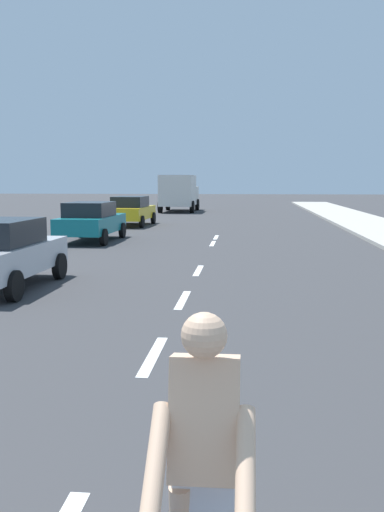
% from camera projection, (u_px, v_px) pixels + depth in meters
% --- Properties ---
extents(ground_plane, '(160.00, 160.00, 0.00)m').
position_uv_depth(ground_plane, '(208.00, 253.00, 19.07)').
color(ground_plane, '#38383A').
extents(lane_stripe_2, '(0.16, 1.80, 0.01)m').
position_uv_depth(lane_stripe_2, '(153.00, 355.00, 7.88)').
color(lane_stripe_2, white).
rests_on(lane_stripe_2, ground).
extents(lane_stripe_3, '(0.16, 1.80, 0.01)m').
position_uv_depth(lane_stripe_3, '(183.00, 300.00, 11.55)').
color(lane_stripe_3, white).
rests_on(lane_stripe_3, ground).
extents(lane_stripe_4, '(0.16, 1.80, 0.01)m').
position_uv_depth(lane_stripe_4, '(198.00, 270.00, 15.29)').
color(lane_stripe_4, white).
rests_on(lane_stripe_4, ground).
extents(lane_stripe_5, '(0.16, 1.80, 0.01)m').
position_uv_depth(lane_stripe_5, '(213.00, 243.00, 21.79)').
color(lane_stripe_5, white).
rests_on(lane_stripe_5, ground).
extents(lane_stripe_6, '(0.16, 1.80, 0.01)m').
position_uv_depth(lane_stripe_6, '(216.00, 237.00, 24.14)').
color(lane_stripe_6, white).
rests_on(lane_stripe_6, ground).
extents(parked_car_silver, '(1.88, 3.94, 1.57)m').
position_uv_depth(parked_car_silver, '(2.00, 252.00, 12.64)').
color(parked_car_silver, '#B7BABF').
rests_on(parked_car_silver, ground).
extents(parked_car_teal, '(2.05, 4.31, 1.57)m').
position_uv_depth(parked_car_teal, '(91.00, 220.00, 22.46)').
color(parked_car_teal, '#14727A').
rests_on(parked_car_teal, ground).
extents(parked_car_yellow, '(2.11, 4.35, 1.57)m').
position_uv_depth(parked_car_yellow, '(131.00, 210.00, 30.21)').
color(parked_car_yellow, gold).
rests_on(parked_car_yellow, ground).
extents(delivery_truck, '(2.73, 6.27, 2.80)m').
position_uv_depth(delivery_truck, '(179.00, 192.00, 43.75)').
color(delivery_truck, beige).
rests_on(delivery_truck, ground).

